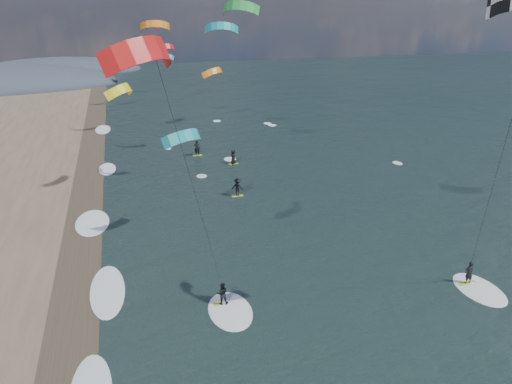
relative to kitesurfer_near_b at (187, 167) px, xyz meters
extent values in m
cube|color=#382D23|center=(-6.54, 2.55, -10.43)|extent=(3.00, 240.00, 0.00)
ellipsoid|color=#3D4756|center=(-16.54, 112.55, -10.43)|extent=(40.00, 18.00, 7.00)
cube|color=#95BF21|center=(18.20, 2.17, -10.41)|extent=(1.28, 0.39, 0.06)
imported|color=black|center=(18.20, 2.17, -9.59)|extent=(0.60, 0.41, 1.58)
ellipsoid|color=white|center=(18.50, 1.37, -10.43)|extent=(2.60, 4.20, 0.12)
cylinder|color=black|center=(16.20, -0.83, -0.95)|extent=(0.02, 0.02, 17.89)
cube|color=#95BF21|center=(2.22, 4.12, -10.41)|extent=(1.13, 0.35, 0.05)
imported|color=black|center=(2.22, 4.12, -9.66)|extent=(0.77, 0.65, 1.43)
ellipsoid|color=white|center=(2.52, 3.32, -10.43)|extent=(2.60, 4.20, 0.12)
cylinder|color=black|center=(0.47, 1.12, -1.88)|extent=(0.02, 0.02, 16.08)
cube|color=#95BF21|center=(7.20, 21.10, -10.41)|extent=(1.10, 0.35, 0.05)
imported|color=black|center=(7.20, 21.10, -9.52)|extent=(1.28, 1.07, 1.72)
cube|color=#95BF21|center=(8.97, 30.60, -10.41)|extent=(1.10, 0.35, 0.05)
imported|color=black|center=(8.97, 30.60, -9.57)|extent=(0.64, 0.87, 1.62)
cube|color=#95BF21|center=(5.58, 34.81, -10.41)|extent=(1.10, 0.35, 0.05)
imported|color=black|center=(5.58, 34.81, -9.48)|extent=(0.75, 0.60, 1.81)
ellipsoid|color=white|center=(-5.34, 7.55, -10.43)|extent=(2.40, 5.40, 0.11)
ellipsoid|color=white|center=(-5.34, 18.55, -10.43)|extent=(2.40, 5.40, 0.11)
ellipsoid|color=white|center=(-5.34, 32.55, -10.43)|extent=(2.40, 5.40, 0.11)
ellipsoid|color=white|center=(-5.34, 50.55, -10.43)|extent=(2.40, 5.40, 0.11)
camera|label=1|loc=(-2.64, -21.37, 7.18)|focal=35.00mm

